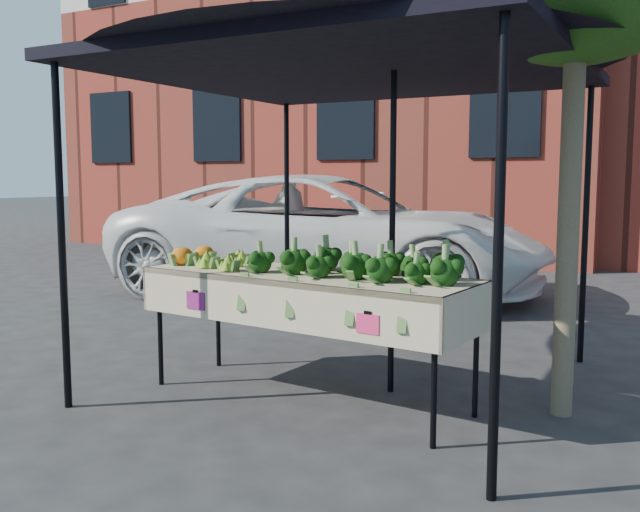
% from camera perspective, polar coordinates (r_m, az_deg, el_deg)
% --- Properties ---
extents(ground, '(90.00, 90.00, 0.00)m').
position_cam_1_polar(ground, '(4.95, -2.71, -11.94)').
color(ground, '#252527').
extents(table, '(2.47, 1.03, 0.90)m').
position_cam_1_polar(table, '(4.90, -1.12, -6.63)').
color(table, '#CAB992').
rests_on(table, ground).
extents(canopy, '(3.16, 3.16, 2.74)m').
position_cam_1_polar(canopy, '(5.21, 2.72, 4.35)').
color(canopy, black).
rests_on(canopy, ground).
extents(broccoli_heap, '(1.51, 0.54, 0.22)m').
position_cam_1_polar(broccoli_heap, '(4.67, 2.87, -0.31)').
color(broccoli_heap, black).
rests_on(broccoli_heap, table).
extents(romanesco_cluster, '(0.40, 0.54, 0.17)m').
position_cam_1_polar(romanesco_cluster, '(5.20, -7.33, 0.05)').
color(romanesco_cluster, '#81AF35').
rests_on(romanesco_cluster, table).
extents(cauliflower_pair, '(0.20, 0.40, 0.15)m').
position_cam_1_polar(cauliflower_pair, '(5.45, -10.31, 0.19)').
color(cauliflower_pair, orange).
rests_on(cauliflower_pair, table).
extents(vehicle, '(2.00, 2.87, 5.75)m').
position_cam_1_polar(vehicle, '(9.38, 0.80, 14.50)').
color(vehicle, white).
rests_on(vehicle, ground).
extents(street_tree, '(2.02, 2.02, 3.97)m').
position_cam_1_polar(street_tree, '(4.76, 19.97, 11.22)').
color(street_tree, '#1E4C14').
rests_on(street_tree, ground).
extents(building_left, '(12.00, 8.00, 9.00)m').
position_cam_1_polar(building_left, '(17.90, 3.56, 15.86)').
color(building_left, maroon).
rests_on(building_left, ground).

